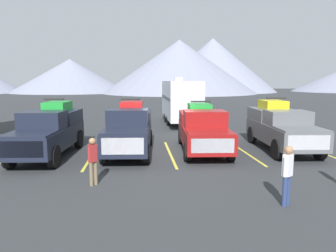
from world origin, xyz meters
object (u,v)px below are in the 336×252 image
Objects in this scene: pickup_truck_a at (50,130)px; person_a at (287,172)px; pickup_truck_d at (281,126)px; camper_trailer_a at (180,99)px; person_c at (93,158)px; pickup_truck_b at (130,128)px; pickup_truck_c at (202,128)px.

pickup_truck_a reaches higher than person_a.
camper_trailer_a is (-3.80, 10.03, 0.79)m from pickup_truck_d.
pickup_truck_a is 3.54× the size of person_c.
pickup_truck_b is 0.63× the size of camper_trailer_a.
person_c is at bearing -103.13° from pickup_truck_b.
pickup_truck_a is 11.37m from pickup_truck_d.
pickup_truck_c is 9.96m from camper_trailer_a.
person_c is (-5.63, 2.27, -0.05)m from person_a.
pickup_truck_b is 8.34m from person_a.
pickup_truck_d is at bearing -1.53° from pickup_truck_c.
pickup_truck_c is at bearing -91.37° from camper_trailer_a.
pickup_truck_a is 0.64× the size of camper_trailer_a.
pickup_truck_a is 5.21m from person_c.
pickup_truck_d is 0.63× the size of camper_trailer_a.
person_a is at bearing -57.11° from pickup_truck_b.
pickup_truck_d is (7.66, -0.00, 0.00)m from pickup_truck_b.
person_c is at bearing -151.62° from pickup_truck_d.
pickup_truck_d is 3.31× the size of person_a.
pickup_truck_d reaches higher than person_a.
pickup_truck_b is 4.87m from person_c.
pickup_truck_c is at bearing 178.47° from pickup_truck_d.
pickup_truck_a is at bearing -178.84° from pickup_truck_d.
person_a is 6.07m from person_c.
pickup_truck_b is at bearing -178.31° from pickup_truck_c.
pickup_truck_d reaches higher than person_c.
pickup_truck_c is 6.77m from person_c.
person_a is (0.67, -17.03, -1.00)m from camper_trailer_a.
pickup_truck_b is 7.66m from pickup_truck_d.
pickup_truck_a is 12.77m from camper_trailer_a.
person_a is at bearing -114.07° from pickup_truck_d.
pickup_truck_d is 10.75m from camper_trailer_a.
pickup_truck_c is at bearing 45.69° from person_c.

